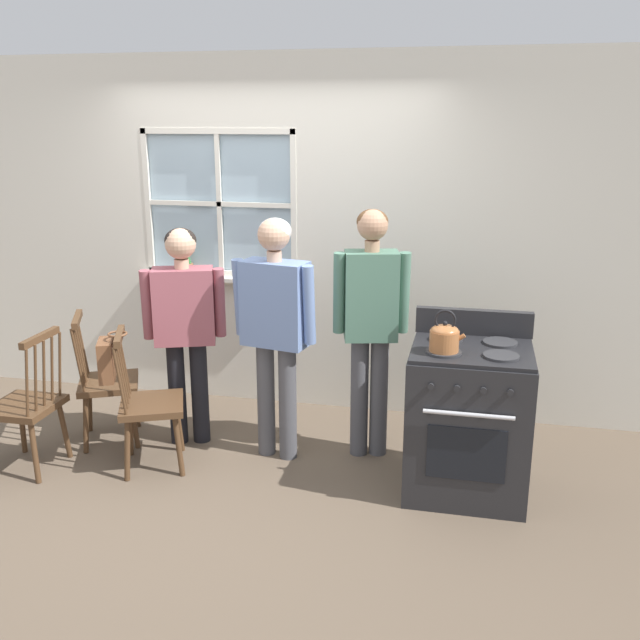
% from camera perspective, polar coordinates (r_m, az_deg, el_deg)
% --- Properties ---
extents(ground_plane, '(16.00, 16.00, 0.00)m').
position_cam_1_polar(ground_plane, '(4.70, -8.02, -12.64)').
color(ground_plane, brown).
extents(wall_back, '(6.40, 0.16, 2.70)m').
position_cam_1_polar(wall_back, '(5.53, -3.26, 6.52)').
color(wall_back, silver).
rests_on(wall_back, ground_plane).
extents(chair_by_window, '(0.53, 0.54, 0.93)m').
position_cam_1_polar(chair_by_window, '(4.80, -13.57, -6.62)').
color(chair_by_window, '#4C331E').
rests_on(chair_by_window, ground_plane).
extents(chair_near_wall, '(0.54, 0.55, 0.93)m').
position_cam_1_polar(chair_near_wall, '(5.26, -16.80, -4.86)').
color(chair_near_wall, '#4C331E').
rests_on(chair_near_wall, ground_plane).
extents(chair_center_cluster, '(0.40, 0.42, 0.93)m').
position_cam_1_polar(chair_center_cluster, '(5.02, -22.37, -6.43)').
color(chair_center_cluster, '#4C331E').
rests_on(chair_center_cluster, ground_plane).
extents(person_elderly_left, '(0.56, 0.33, 1.53)m').
position_cam_1_polar(person_elderly_left, '(4.94, -10.80, 0.36)').
color(person_elderly_left, black).
rests_on(person_elderly_left, ground_plane).
extents(person_teen_center, '(0.59, 0.29, 1.63)m').
position_cam_1_polar(person_teen_center, '(4.64, -3.60, 0.37)').
color(person_teen_center, '#4C4C51').
rests_on(person_teen_center, ground_plane).
extents(person_adult_right, '(0.51, 0.29, 1.68)m').
position_cam_1_polar(person_adult_right, '(4.66, 4.09, 0.61)').
color(person_adult_right, '#4C4C51').
rests_on(person_adult_right, ground_plane).
extents(stove, '(0.72, 0.68, 1.08)m').
position_cam_1_polar(stove, '(4.46, 11.76, -7.74)').
color(stove, '#232326').
rests_on(stove, ground_plane).
extents(kettle, '(0.21, 0.17, 0.25)m').
position_cam_1_polar(kettle, '(4.15, 9.93, -1.33)').
color(kettle, '#A86638').
rests_on(kettle, stove).
extents(potted_plant, '(0.14, 0.14, 0.35)m').
position_cam_1_polar(potted_plant, '(5.74, -10.80, 4.45)').
color(potted_plant, '#935B3D').
rests_on(potted_plant, wall_back).
extents(handbag, '(0.24, 0.24, 0.31)m').
position_cam_1_polar(handbag, '(4.71, -16.68, -3.03)').
color(handbag, brown).
rests_on(handbag, chair_by_window).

